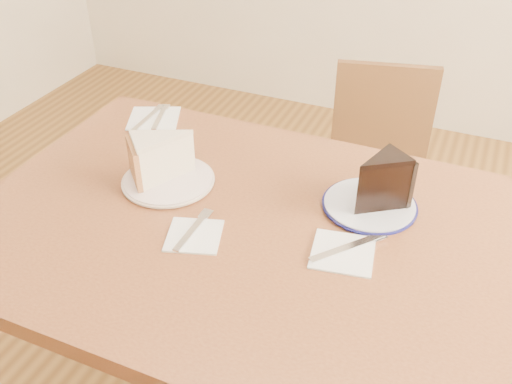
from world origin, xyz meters
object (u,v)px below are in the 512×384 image
object	(u,v)px
plate_cream	(168,181)
plate_navy	(369,205)
table	(255,261)
chair_far	(376,177)
carrot_cake	(166,158)
chocolate_cake	(378,186)

from	to	relation	value
plate_cream	plate_navy	world-z (taller)	same
table	chair_far	xyz separation A→B (m)	(0.11, 0.76, -0.22)
chair_far	plate_navy	xyz separation A→B (m)	(0.09, -0.60, 0.32)
carrot_cake	table	bearing A→B (deg)	29.30
plate_navy	carrot_cake	distance (m)	0.46
plate_cream	carrot_cake	world-z (taller)	carrot_cake
plate_cream	carrot_cake	bearing A→B (deg)	125.37
table	carrot_cake	size ratio (longest dim) A/B	9.03
table	plate_navy	distance (m)	0.27
table	plate_navy	xyz separation A→B (m)	(0.20, 0.15, 0.10)
table	carrot_cake	distance (m)	0.31
plate_navy	plate_cream	bearing A→B (deg)	-168.64
chair_far	plate_cream	bearing A→B (deg)	50.25
chair_far	plate_navy	distance (m)	0.69
table	plate_cream	bearing A→B (deg)	165.20
chair_far	plate_cream	xyz separation A→B (m)	(-0.35, -0.69, 0.32)
plate_navy	chocolate_cake	world-z (taller)	chocolate_cake
plate_cream	carrot_cake	xyz separation A→B (m)	(-0.01, 0.01, 0.05)
chocolate_cake	table	bearing A→B (deg)	70.38
chair_far	carrot_cake	world-z (taller)	carrot_cake
table	plate_cream	xyz separation A→B (m)	(-0.24, 0.06, 0.10)
chair_far	carrot_cake	bearing A→B (deg)	49.30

